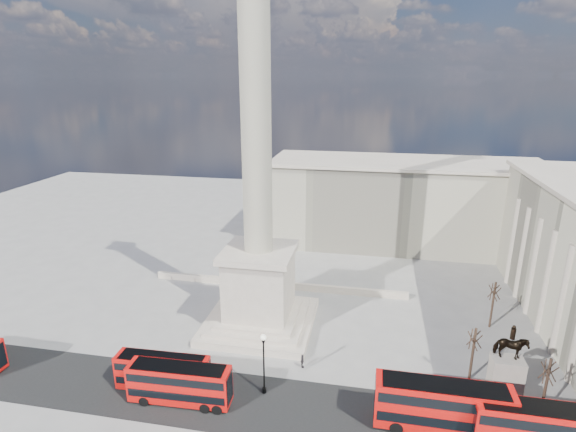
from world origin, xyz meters
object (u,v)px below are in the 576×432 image
(pedestrian_standing, at_px, (540,409))
(red_bus_d, at_px, (543,429))
(nelsons_column, at_px, (258,234))
(red_bus_a, at_px, (163,372))
(red_bus_c, at_px, (443,406))
(pedestrian_walking, at_px, (451,389))
(victorian_lamp, at_px, (264,359))
(pedestrian_crossing, at_px, (302,361))
(red_bus_b, at_px, (180,384))
(equestrian_statue, at_px, (507,371))

(pedestrian_standing, bearing_deg, red_bus_d, 70.12)
(nelsons_column, relative_size, red_bus_a, 5.01)
(nelsons_column, bearing_deg, red_bus_d, -28.59)
(nelsons_column, relative_size, red_bus_d, 4.33)
(nelsons_column, height_order, red_bus_a, nelsons_column)
(nelsons_column, distance_m, pedestrian_standing, 35.18)
(red_bus_c, distance_m, pedestrian_walking, 5.73)
(red_bus_d, relative_size, victorian_lamp, 1.66)
(pedestrian_crossing, bearing_deg, red_bus_d, -123.57)
(red_bus_a, bearing_deg, pedestrian_standing, 3.21)
(red_bus_d, distance_m, pedestrian_crossing, 23.93)
(red_bus_b, height_order, pedestrian_walking, red_bus_b)
(red_bus_c, distance_m, pedestrian_crossing, 15.96)
(equestrian_statue, xyz_separation_m, pedestrian_crossing, (-21.38, 0.52, -2.00))
(equestrian_statue, height_order, pedestrian_standing, equestrian_statue)
(red_bus_c, distance_m, equestrian_statue, 9.54)
(nelsons_column, height_order, red_bus_c, nelsons_column)
(red_bus_b, xyz_separation_m, red_bus_c, (25.50, 1.06, 0.40))
(red_bus_b, distance_m, red_bus_d, 33.73)
(red_bus_c, xyz_separation_m, equestrian_statue, (7.10, 6.37, 0.21))
(red_bus_d, relative_size, pedestrian_walking, 7.33)
(red_bus_b, distance_m, pedestrian_walking, 27.88)
(red_bus_c, height_order, victorian_lamp, victorian_lamp)
(nelsons_column, distance_m, equestrian_statue, 31.36)
(red_bus_d, height_order, pedestrian_walking, red_bus_d)
(red_bus_c, height_order, pedestrian_crossing, red_bus_c)
(victorian_lamp, height_order, equestrian_statue, equestrian_statue)
(red_bus_c, height_order, equestrian_statue, equestrian_statue)
(red_bus_a, distance_m, red_bus_c, 28.05)
(red_bus_a, distance_m, pedestrian_standing, 37.91)
(equestrian_statue, bearing_deg, pedestrian_crossing, 178.61)
(victorian_lamp, bearing_deg, red_bus_d, -6.60)
(nelsons_column, xyz_separation_m, red_bus_b, (-4.20, -16.10, -10.70))
(red_bus_b, height_order, red_bus_c, red_bus_c)
(pedestrian_walking, bearing_deg, red_bus_d, -34.01)
(red_bus_b, bearing_deg, victorian_lamp, 18.62)
(equestrian_statue, bearing_deg, red_bus_a, -170.40)
(red_bus_b, distance_m, pedestrian_standing, 35.54)
(red_bus_c, bearing_deg, red_bus_a, 179.32)
(red_bus_c, bearing_deg, pedestrian_crossing, 154.43)
(red_bus_b, height_order, pedestrian_standing, red_bus_b)
(red_bus_b, relative_size, red_bus_d, 0.91)
(red_bus_b, relative_size, red_bus_c, 0.85)
(pedestrian_crossing, bearing_deg, nelsons_column, 26.56)
(red_bus_a, xyz_separation_m, red_bus_d, (36.27, -1.48, 0.34))
(nelsons_column, relative_size, red_bus_b, 4.74)
(red_bus_d, relative_size, equestrian_statue, 1.41)
(red_bus_a, xyz_separation_m, pedestrian_walking, (29.68, 4.75, -1.32))
(red_bus_c, xyz_separation_m, red_bus_d, (8.23, -1.05, -0.17))
(red_bus_d, height_order, equestrian_statue, equestrian_statue)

